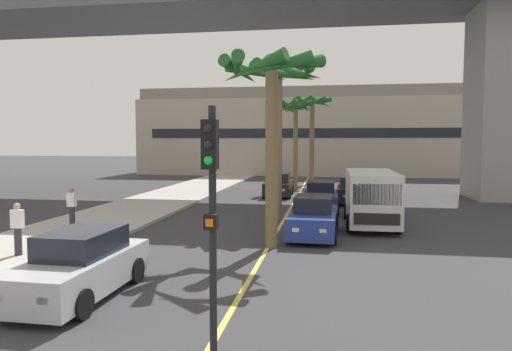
{
  "coord_description": "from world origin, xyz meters",
  "views": [
    {
      "loc": [
        2.04,
        1.08,
        3.64
      ],
      "look_at": [
        0.0,
        14.0,
        2.68
      ],
      "focal_mm": 32.35,
      "sensor_mm": 36.0,
      "label": 1
    }
  ],
  "objects_px": {
    "car_queue_front": "(352,191)",
    "delivery_van": "(371,196)",
    "palm_tree_near_median": "(279,85)",
    "palm_tree_mid_median": "(296,116)",
    "car_queue_fifth": "(80,266)",
    "traffic_light_median_near": "(211,201)",
    "car_queue_second": "(314,218)",
    "palm_tree_farthest_median": "(312,113)",
    "car_queue_fourth": "(278,185)",
    "pedestrian_mid_block": "(18,228)",
    "pedestrian_near_crosswalk": "(72,207)",
    "palm_tree_far_median": "(272,88)",
    "car_queue_third": "(320,197)"
  },
  "relations": [
    {
      "from": "car_queue_front",
      "to": "delivery_van",
      "type": "height_order",
      "value": "delivery_van"
    },
    {
      "from": "palm_tree_near_median",
      "to": "palm_tree_mid_median",
      "type": "xyz_separation_m",
      "value": [
        -0.12,
        12.64,
        -0.7
      ]
    },
    {
      "from": "car_queue_front",
      "to": "car_queue_fifth",
      "type": "relative_size",
      "value": 0.99
    },
    {
      "from": "car_queue_front",
      "to": "car_queue_fifth",
      "type": "height_order",
      "value": "same"
    },
    {
      "from": "traffic_light_median_near",
      "to": "car_queue_front",
      "type": "bearing_deg",
      "value": 81.39
    },
    {
      "from": "car_queue_front",
      "to": "car_queue_second",
      "type": "distance_m",
      "value": 10.45
    },
    {
      "from": "delivery_van",
      "to": "palm_tree_farthest_median",
      "type": "height_order",
      "value": "palm_tree_farthest_median"
    },
    {
      "from": "car_queue_fourth",
      "to": "pedestrian_mid_block",
      "type": "height_order",
      "value": "pedestrian_mid_block"
    },
    {
      "from": "car_queue_front",
      "to": "palm_tree_farthest_median",
      "type": "distance_m",
      "value": 13.61
    },
    {
      "from": "delivery_van",
      "to": "pedestrian_near_crosswalk",
      "type": "height_order",
      "value": "delivery_van"
    },
    {
      "from": "car_queue_fourth",
      "to": "palm_tree_far_median",
      "type": "bearing_deg",
      "value": -84.69
    },
    {
      "from": "palm_tree_farthest_median",
      "to": "delivery_van",
      "type": "bearing_deg",
      "value": -80.63
    },
    {
      "from": "car_queue_fifth",
      "to": "pedestrian_mid_block",
      "type": "bearing_deg",
      "value": 142.58
    },
    {
      "from": "palm_tree_near_median",
      "to": "palm_tree_far_median",
      "type": "xyz_separation_m",
      "value": [
        0.39,
        -5.66,
        -0.79
      ]
    },
    {
      "from": "palm_tree_mid_median",
      "to": "palm_tree_farthest_median",
      "type": "distance_m",
      "value": 6.3
    },
    {
      "from": "palm_tree_near_median",
      "to": "car_queue_fifth",
      "type": "bearing_deg",
      "value": -106.8
    },
    {
      "from": "car_queue_fourth",
      "to": "palm_tree_mid_median",
      "type": "xyz_separation_m",
      "value": [
        0.88,
        3.33,
        4.83
      ]
    },
    {
      "from": "palm_tree_near_median",
      "to": "pedestrian_near_crosswalk",
      "type": "height_order",
      "value": "palm_tree_near_median"
    },
    {
      "from": "car_queue_front",
      "to": "traffic_light_median_near",
      "type": "xyz_separation_m",
      "value": [
        -3.18,
        -20.98,
        1.99
      ]
    },
    {
      "from": "car_queue_fifth",
      "to": "palm_tree_farthest_median",
      "type": "xyz_separation_m",
      "value": [
        4.3,
        30.23,
        5.38
      ]
    },
    {
      "from": "palm_tree_mid_median",
      "to": "car_queue_fourth",
      "type": "bearing_deg",
      "value": -104.8
    },
    {
      "from": "palm_tree_near_median",
      "to": "palm_tree_farthest_median",
      "type": "height_order",
      "value": "palm_tree_farthest_median"
    },
    {
      "from": "palm_tree_mid_median",
      "to": "pedestrian_near_crosswalk",
      "type": "relative_size",
      "value": 4.16
    },
    {
      "from": "car_queue_third",
      "to": "traffic_light_median_near",
      "type": "relative_size",
      "value": 0.98
    },
    {
      "from": "car_queue_front",
      "to": "car_queue_fourth",
      "type": "relative_size",
      "value": 1.0
    },
    {
      "from": "traffic_light_median_near",
      "to": "pedestrian_mid_block",
      "type": "relative_size",
      "value": 2.59
    },
    {
      "from": "car_queue_third",
      "to": "palm_tree_near_median",
      "type": "bearing_deg",
      "value": -121.59
    },
    {
      "from": "car_queue_third",
      "to": "car_queue_fifth",
      "type": "relative_size",
      "value": 1.0
    },
    {
      "from": "delivery_van",
      "to": "palm_tree_farthest_median",
      "type": "xyz_separation_m",
      "value": [
        -3.27,
        19.82,
        4.81
      ]
    },
    {
      "from": "delivery_van",
      "to": "car_queue_fourth",
      "type": "bearing_deg",
      "value": 116.51
    },
    {
      "from": "palm_tree_far_median",
      "to": "car_queue_third",
      "type": "bearing_deg",
      "value": 80.24
    },
    {
      "from": "car_queue_third",
      "to": "palm_tree_farthest_median",
      "type": "height_order",
      "value": "palm_tree_farthest_median"
    },
    {
      "from": "traffic_light_median_near",
      "to": "palm_tree_farthest_median",
      "type": "bearing_deg",
      "value": 89.39
    },
    {
      "from": "delivery_van",
      "to": "car_queue_second",
      "type": "bearing_deg",
      "value": -132.03
    },
    {
      "from": "pedestrian_mid_block",
      "to": "palm_tree_far_median",
      "type": "bearing_deg",
      "value": 21.14
    },
    {
      "from": "car_queue_fourth",
      "to": "palm_tree_far_median",
      "type": "xyz_separation_m",
      "value": [
        1.39,
        -14.98,
        4.74
      ]
    },
    {
      "from": "car_queue_fourth",
      "to": "palm_tree_farthest_median",
      "type": "relative_size",
      "value": 0.55
    },
    {
      "from": "car_queue_front",
      "to": "traffic_light_median_near",
      "type": "relative_size",
      "value": 0.98
    },
    {
      "from": "car_queue_front",
      "to": "palm_tree_far_median",
      "type": "distance_m",
      "value": 13.61
    },
    {
      "from": "car_queue_fourth",
      "to": "pedestrian_mid_block",
      "type": "relative_size",
      "value": 2.55
    },
    {
      "from": "car_queue_fifth",
      "to": "palm_tree_farthest_median",
      "type": "distance_m",
      "value": 31.01
    },
    {
      "from": "car_queue_second",
      "to": "car_queue_third",
      "type": "relative_size",
      "value": 1.01
    },
    {
      "from": "car_queue_third",
      "to": "pedestrian_near_crosswalk",
      "type": "xyz_separation_m",
      "value": [
        -9.94,
        -7.06,
        0.28
      ]
    },
    {
      "from": "car_queue_second",
      "to": "palm_tree_mid_median",
      "type": "height_order",
      "value": "palm_tree_mid_median"
    },
    {
      "from": "delivery_van",
      "to": "pedestrian_mid_block",
      "type": "relative_size",
      "value": 3.24
    },
    {
      "from": "traffic_light_median_near",
      "to": "delivery_van",
      "type": "bearing_deg",
      "value": 74.81
    },
    {
      "from": "car_queue_second",
      "to": "delivery_van",
      "type": "height_order",
      "value": "delivery_van"
    },
    {
      "from": "car_queue_front",
      "to": "palm_tree_farthest_median",
      "type": "relative_size",
      "value": 0.54
    },
    {
      "from": "car_queue_second",
      "to": "car_queue_fourth",
      "type": "distance_m",
      "value": 13.21
    },
    {
      "from": "car_queue_third",
      "to": "traffic_light_median_near",
      "type": "bearing_deg",
      "value": -94.55
    }
  ]
}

